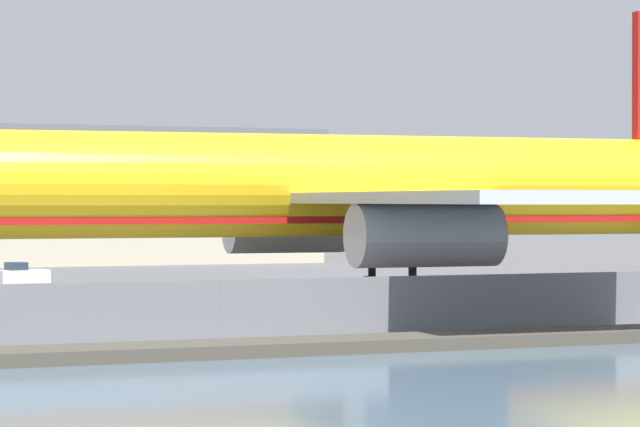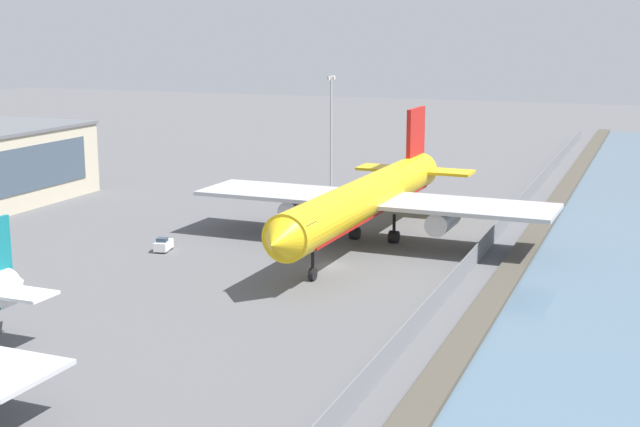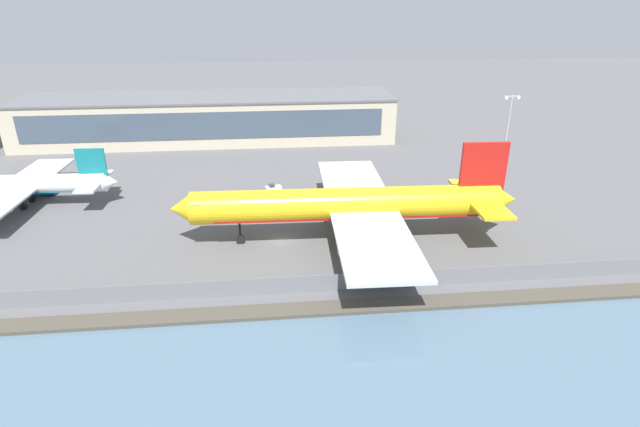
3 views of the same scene
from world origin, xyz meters
TOP-DOWN VIEW (x-y plane):
  - ground_plane at (0.00, 0.00)m, footprint 500.00×500.00m
  - shoreline_seawall at (0.00, -20.50)m, footprint 320.00×3.00m
  - perimeter_fence at (0.00, -16.00)m, footprint 280.00×0.10m
  - cargo_jet_yellow at (11.62, -0.65)m, footprint 56.24×48.07m
  - baggage_tug at (-0.92, 22.62)m, footprint 3.46×2.21m

SIDE VIEW (x-z plane):
  - ground_plane at x=0.00m, z-range 0.00..0.00m
  - shoreline_seawall at x=0.00m, z-range 0.00..0.50m
  - baggage_tug at x=-0.92m, z-range -0.09..1.71m
  - perimeter_fence at x=0.00m, z-range 0.00..2.54m
  - cargo_jet_yellow at x=11.62m, z-range -1.93..14.42m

